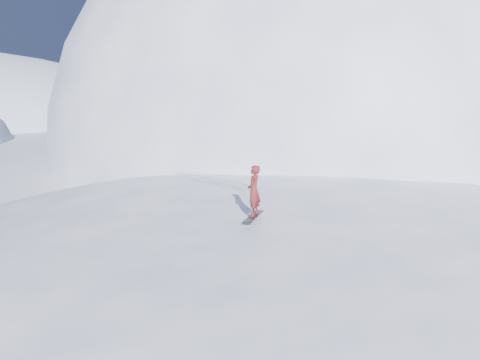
{
  "coord_description": "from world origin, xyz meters",
  "views": [
    {
      "loc": [
        -10.15,
        -12.91,
        6.5
      ],
      "look_at": [
        -3.1,
        0.36,
        3.5
      ],
      "focal_mm": 32.0,
      "sensor_mm": 36.0,
      "label": 1
    }
  ],
  "objects": [
    {
      "name": "snowboard",
      "position": [
        -3.1,
        -0.64,
        2.41
      ],
      "size": [
        1.33,
        1.3,
        0.03
      ],
      "primitive_type": "cube",
      "rotation": [
        0.0,
        0.0,
        0.77
      ],
      "color": "black",
      "rests_on": "near_ridge"
    },
    {
      "name": "peak_shoulder",
      "position": [
        10.0,
        20.0,
        0.0
      ],
      "size": [
        28.0,
        24.0,
        18.0
      ],
      "primitive_type": "ellipsoid",
      "color": "white",
      "rests_on": "ground"
    },
    {
      "name": "snowboarder",
      "position": [
        -3.1,
        -0.64,
        3.3
      ],
      "size": [
        0.75,
        0.75,
        1.75
      ],
      "primitive_type": "imported",
      "rotation": [
        0.0,
        0.0,
        3.91
      ],
      "color": "maroon",
      "rests_on": "snowboard"
    },
    {
      "name": "ground",
      "position": [
        0.0,
        0.0,
        0.0
      ],
      "size": [
        400.0,
        400.0,
        0.0
      ],
      "primitive_type": "plane",
      "color": "white",
      "rests_on": "ground"
    },
    {
      "name": "summit_peak",
      "position": [
        22.0,
        26.0,
        0.0
      ],
      "size": [
        60.0,
        56.0,
        56.0
      ],
      "primitive_type": "ellipsoid",
      "color": "white",
      "rests_on": "ground"
    },
    {
      "name": "wind_bumps",
      "position": [
        -0.56,
        2.12,
        0.0
      ],
      "size": [
        16.0,
        14.4,
        1.0
      ],
      "color": "white",
      "rests_on": "ground"
    },
    {
      "name": "board_tracks",
      "position": [
        -1.66,
        5.8,
        2.42
      ],
      "size": [
        2.19,
        5.91,
        0.04
      ],
      "color": "silver",
      "rests_on": "ground"
    },
    {
      "name": "near_ridge",
      "position": [
        1.0,
        3.0,
        0.0
      ],
      "size": [
        36.0,
        28.0,
        4.8
      ],
      "primitive_type": "ellipsoid",
      "color": "white",
      "rests_on": "ground"
    }
  ]
}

